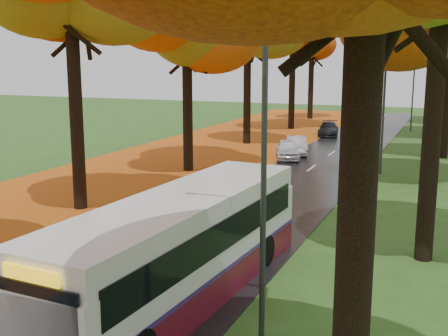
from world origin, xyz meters
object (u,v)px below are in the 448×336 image
Objects in this scene: streetlamp_mid at (380,95)px; bus at (181,245)px; car_silver at (296,145)px; car_white at (288,149)px; streetlamp_far at (411,81)px; streetlamp_near at (254,149)px; car_dark at (328,129)px.

bus is (-2.63, -20.60, -3.11)m from streetlamp_mid.
streetlamp_mid is at bearing -56.57° from car_silver.
bus is 2.97× the size of car_white.
streetlamp_far is 2.05× the size of car_silver.
streetlamp_near is at bearing -90.00° from streetlamp_mid.
car_white is 1.99m from car_silver.
car_white is 12.95m from car_dark.
streetlamp_mid is at bearing 90.00° from streetlamp_near.
streetlamp_near is 27.65m from car_silver.
streetlamp_near is 1.00× the size of streetlamp_far.
car_white is at bearing 157.20° from streetlamp_mid.
bus reaches higher than car_silver.
streetlamp_far reaches higher than car_silver.
streetlamp_mid is (0.00, 22.00, 0.00)m from streetlamp_near.
car_white reaches higher than car_silver.
streetlamp_far reaches higher than car_white.
car_dark is at bearing 99.51° from streetlamp_near.
bus is 36.39m from car_dark.
streetlamp_mid reaches higher than car_silver.
streetlamp_mid reaches higher than bus.
streetlamp_far is (0.00, 22.00, 0.00)m from streetlamp_mid.
streetlamp_near is 0.70× the size of bus.
car_white is (-3.67, 23.25, -0.91)m from bus.
car_silver is at bearing -109.75° from streetlamp_far.
streetlamp_near is 2.05× the size of car_silver.
streetlamp_far is 1.91× the size of car_dark.
bus is at bearing -93.78° from car_dark.
streetlamp_far is 42.79m from bus.
streetlamp_near reaches higher than car_dark.
streetlamp_near is at bearing -94.51° from car_white.
car_silver is (-3.61, 25.23, -0.92)m from bus.
car_silver is (-6.23, 26.64, -4.03)m from streetlamp_near.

